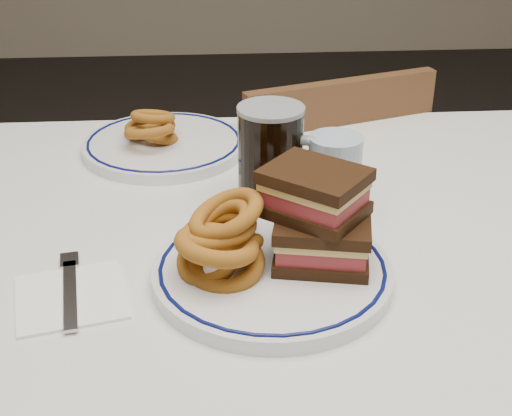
{
  "coord_description": "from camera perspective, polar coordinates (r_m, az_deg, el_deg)",
  "views": [
    {
      "loc": [
        -0.07,
        -0.84,
        1.23
      ],
      "look_at": [
        -0.02,
        -0.11,
        0.84
      ],
      "focal_mm": 50.0,
      "sensor_mm": 36.0,
      "label": 1
    }
  ],
  "objects": [
    {
      "name": "dining_table",
      "position": [
        1.03,
        0.63,
        -6.75
      ],
      "size": [
        1.27,
        0.87,
        0.75
      ],
      "color": "white",
      "rests_on": "floor"
    },
    {
      "name": "chair_far",
      "position": [
        1.56,
        4.32,
        -2.14
      ],
      "size": [
        0.49,
        0.49,
        0.83
      ],
      "color": "#462D16",
      "rests_on": "floor"
    },
    {
      "name": "main_plate",
      "position": [
        0.86,
        1.3,
        -5.11
      ],
      "size": [
        0.29,
        0.29,
        0.02
      ],
      "color": "silver",
      "rests_on": "dining_table"
    },
    {
      "name": "reuben_sandwich",
      "position": [
        0.85,
        5.0,
        -0.71
      ],
      "size": [
        0.15,
        0.14,
        0.12
      ],
      "color": "black",
      "rests_on": "main_plate"
    },
    {
      "name": "onion_rings_main",
      "position": [
        0.84,
        -2.83,
        -2.53
      ],
      "size": [
        0.11,
        0.13,
        0.11
      ],
      "color": "brown",
      "rests_on": "main_plate"
    },
    {
      "name": "ketchup_ramekin",
      "position": [
        0.92,
        -1.81,
        -1.04
      ],
      "size": [
        0.05,
        0.05,
        0.03
      ],
      "color": "white",
      "rests_on": "main_plate"
    },
    {
      "name": "beer_mug",
      "position": [
        0.99,
        1.34,
        3.97
      ],
      "size": [
        0.13,
        0.09,
        0.15
      ],
      "color": "black",
      "rests_on": "dining_table"
    },
    {
      "name": "water_glass",
      "position": [
        0.99,
        6.27,
        2.54
      ],
      "size": [
        0.07,
        0.07,
        0.12
      ],
      "primitive_type": "cylinder",
      "color": "#A1BBCF",
      "rests_on": "dining_table"
    },
    {
      "name": "far_plate",
      "position": [
        1.22,
        -7.36,
        5.06
      ],
      "size": [
        0.27,
        0.27,
        0.02
      ],
      "color": "silver",
      "rests_on": "dining_table"
    },
    {
      "name": "onion_rings_far",
      "position": [
        1.21,
        -8.34,
        6.37
      ],
      "size": [
        0.1,
        0.13,
        0.08
      ],
      "color": "brown",
      "rests_on": "far_plate"
    },
    {
      "name": "napkin_fork",
      "position": [
        0.87,
        -14.63,
        -6.75
      ],
      "size": [
        0.15,
        0.17,
        0.01
      ],
      "color": "white",
      "rests_on": "dining_table"
    }
  ]
}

